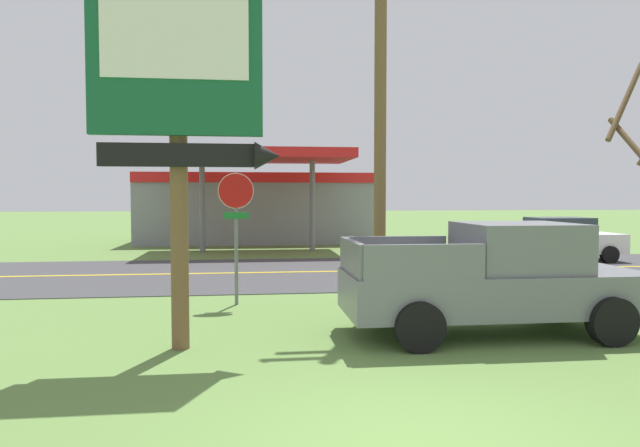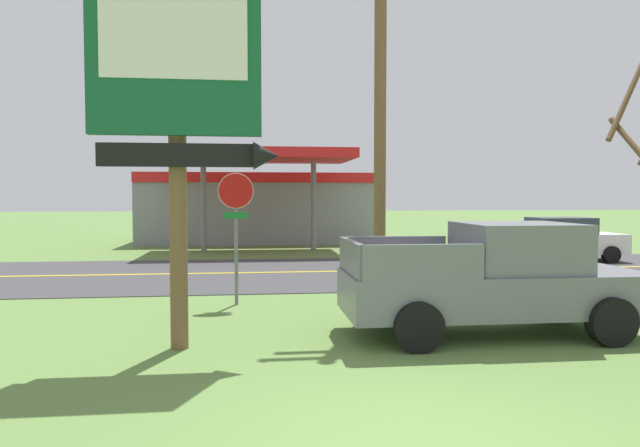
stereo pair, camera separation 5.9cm
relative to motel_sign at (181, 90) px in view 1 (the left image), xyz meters
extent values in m
cube|color=#3D3D3F|center=(2.66, 9.03, -4.05)|extent=(140.00, 8.00, 0.02)
cube|color=gold|center=(2.66, 9.03, -4.04)|extent=(126.00, 0.20, 0.01)
cylinder|color=brown|center=(-0.06, 0.14, -0.98)|extent=(0.28, 0.28, 6.16)
cube|color=#145633|center=(-0.06, -0.04, 0.55)|extent=(2.63, 0.16, 2.49)
cube|color=white|center=(-0.06, -0.13, 0.85)|extent=(2.21, 0.03, 1.40)
cube|color=black|center=(-0.06, -0.04, -1.00)|extent=(2.37, 0.12, 0.36)
cone|color=black|center=(1.33, -0.04, -1.00)|extent=(0.40, 0.44, 0.44)
cylinder|color=slate|center=(0.75, 3.81, -2.96)|extent=(0.08, 0.08, 2.20)
cylinder|color=red|center=(0.75, 3.78, -1.51)|extent=(0.76, 0.03, 0.76)
cylinder|color=white|center=(0.75, 3.80, -1.51)|extent=(0.80, 0.01, 0.80)
cube|color=#19722D|center=(0.75, 3.78, -2.06)|extent=(0.56, 0.03, 0.14)
cylinder|color=brown|center=(3.86, 3.11, 0.63)|extent=(0.26, 0.26, 9.38)
cylinder|color=brown|center=(9.29, 2.73, 0.48)|extent=(1.46, 0.97, 1.91)
cylinder|color=brown|center=(8.99, 2.02, -0.59)|extent=(0.23, 1.49, 1.37)
cube|color=gray|center=(1.42, 22.28, -2.26)|extent=(12.00, 6.00, 3.60)
cube|color=red|center=(1.42, 19.23, -0.71)|extent=(12.00, 0.12, 0.50)
cube|color=red|center=(1.42, 16.28, 0.14)|extent=(8.00, 5.00, 0.40)
cylinder|color=slate|center=(-0.98, 16.28, -1.96)|extent=(0.24, 0.24, 4.20)
cylinder|color=slate|center=(3.82, 16.28, -1.96)|extent=(0.24, 0.24, 4.20)
cube|color=slate|center=(5.28, 0.44, -3.30)|extent=(5.21, 1.97, 0.72)
cube|color=slate|center=(5.73, 0.44, -2.52)|extent=(1.90, 1.80, 0.84)
cube|color=#28333D|center=(6.62, 0.44, -2.52)|extent=(0.10, 1.66, 0.71)
cube|color=slate|center=(3.75, 1.37, -2.66)|extent=(1.95, 0.12, 0.56)
cube|color=slate|center=(3.75, -0.47, -2.66)|extent=(1.95, 0.12, 0.56)
cube|color=slate|center=(2.78, 0.45, -2.66)|extent=(0.12, 1.88, 0.56)
cylinder|color=black|center=(6.89, 1.42, -3.66)|extent=(0.80, 0.28, 0.80)
cylinder|color=black|center=(6.89, -0.54, -3.66)|extent=(0.80, 0.28, 0.80)
cylinder|color=black|center=(3.67, 1.43, -3.66)|extent=(0.80, 0.28, 0.80)
cylinder|color=black|center=(3.66, -0.53, -3.66)|extent=(0.80, 0.28, 0.80)
cube|color=silver|center=(12.65, 11.03, -3.38)|extent=(4.20, 1.76, 0.72)
cube|color=#2D3842|center=(12.50, 11.03, -2.72)|extent=(2.10, 1.56, 0.60)
cylinder|color=black|center=(13.95, 11.91, -3.74)|extent=(0.64, 0.24, 0.64)
cylinder|color=black|center=(13.95, 10.15, -3.74)|extent=(0.64, 0.24, 0.64)
cylinder|color=black|center=(11.34, 11.91, -3.74)|extent=(0.64, 0.24, 0.64)
cylinder|color=black|center=(11.34, 10.15, -3.74)|extent=(0.64, 0.24, 0.64)
camera|label=1|loc=(1.04, -9.19, -1.63)|focal=32.46mm
camera|label=2|loc=(1.10, -9.20, -1.63)|focal=32.46mm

